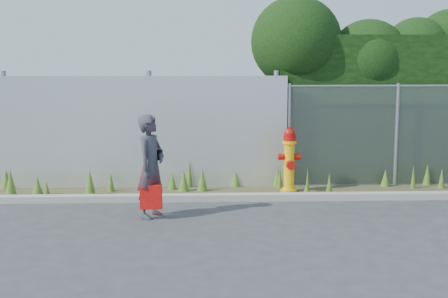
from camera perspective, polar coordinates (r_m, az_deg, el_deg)
name	(u,v)px	position (r m, az deg, el deg)	size (l,w,h in m)	color
ground	(247,228)	(9.53, 2.15, -7.19)	(80.00, 80.00, 0.00)	#38393B
curb	(240,197)	(11.26, 1.45, -4.43)	(16.00, 0.22, 0.12)	#A09990
weed_strip	(193,186)	(11.90, -2.83, -3.41)	(16.00, 1.28, 0.54)	#453F27
corrugated_fence	(70,133)	(12.50, -13.92, 1.47)	(8.50, 0.21, 2.30)	silver
chainlink_fence	(448,134)	(13.22, 19.83, 1.26)	(6.50, 0.07, 2.05)	gray
hedge	(439,82)	(14.15, 19.05, 5.84)	(7.85, 2.22, 3.81)	black
fire_hydrant	(289,161)	(11.87, 5.98, -1.08)	(0.42, 0.38, 1.26)	yellow
woman	(151,166)	(10.04, -6.71, -1.57)	(0.61, 0.40, 1.66)	#0F5460
red_tote_bag	(151,197)	(9.97, -6.68, -4.37)	(0.35, 0.13, 0.45)	#B30A0D
black_shoulder_bag	(155,155)	(10.15, -6.30, -0.53)	(0.23, 0.09, 0.17)	black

